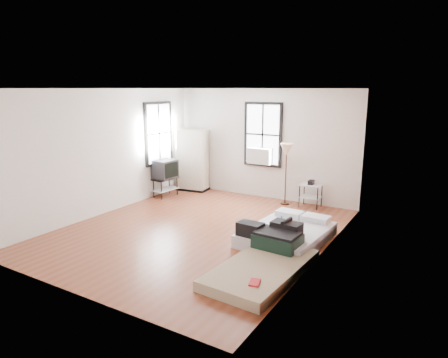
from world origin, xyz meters
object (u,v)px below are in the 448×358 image
Objects in this scene: wardrobe at (192,160)px; tv_stand at (165,170)px; floor_lamp at (287,153)px; side_table at (311,189)px; mattress_main at (286,233)px; mattress_bare at (266,262)px.

wardrobe reaches higher than tv_stand.
floor_lamp is (2.79, 0.00, 0.44)m from wardrobe.
tv_stand is (-3.00, -0.94, -0.58)m from floor_lamp.
tv_stand is at bearing -164.47° from side_table.
mattress_bare is at bearing -77.93° from mattress_main.
mattress_main reaches higher than mattress_bare.
floor_lamp is at bearing -7.89° from wardrobe.
floor_lamp reaches higher than side_table.
mattress_bare is 1.39× the size of floor_lamp.
mattress_main is 2.84× the size of side_table.
wardrobe is (-3.94, 3.60, 0.71)m from mattress_bare.
side_table is 3.77m from tv_stand.
wardrobe is 1.73× the size of tv_stand.
tv_stand is at bearing -110.76° from wardrobe.
tv_stand is (-0.21, -0.94, -0.14)m from wardrobe.
floor_lamp is at bearing 111.00° from mattress_bare.
tv_stand reaches higher than side_table.
wardrobe is 2.82m from floor_lamp.
wardrobe is at bearing 180.00° from floor_lamp.
tv_stand reaches higher than mattress_main.
tv_stand is at bearing 164.98° from mattress_main.
mattress_main is 4.44m from wardrobe.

